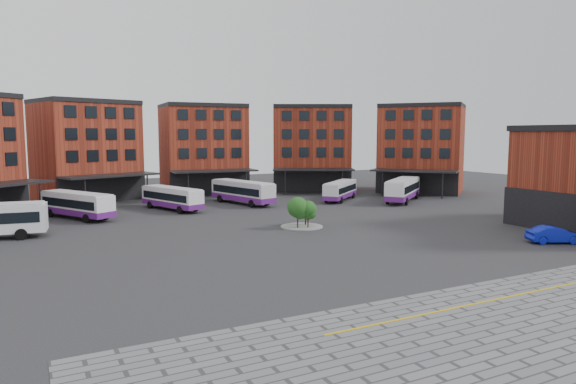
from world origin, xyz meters
name	(u,v)px	position (x,y,z in m)	size (l,w,h in m)	color
ground	(350,253)	(0.00, 0.00, 0.00)	(160.00, 160.00, 0.00)	#28282B
yellow_line	(510,296)	(2.00, -14.00, 0.03)	(26.00, 0.15, 0.02)	gold
main_building	(172,151)	(-4.77, 38.25, 7.23)	(94.14, 42.48, 14.60)	maroon
tree_island	(303,211)	(1.97, 11.64, 1.75)	(4.40, 4.40, 3.29)	gray
bus_b	(77,204)	(-18.36, 28.59, 1.65)	(7.35, 10.68, 3.04)	white
bus_c	(172,198)	(-6.92, 30.36, 1.59)	(5.78, 10.59, 2.93)	white
bus_d	(242,192)	(3.28, 31.51, 1.73)	(5.52, 11.65, 3.20)	silver
bus_e	(340,190)	(17.51, 28.55, 1.52)	(9.05, 8.19, 2.80)	silver
bus_f	(403,189)	(24.87, 23.39, 1.78)	(10.80, 9.35, 3.29)	white
blue_car	(554,235)	(18.30, -5.22, 0.77)	(1.62, 4.65, 1.53)	#0D19AC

